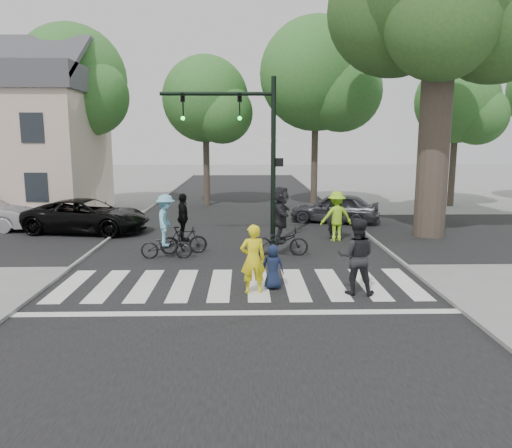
% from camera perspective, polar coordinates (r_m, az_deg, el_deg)
% --- Properties ---
extents(ground, '(120.00, 120.00, 0.00)m').
position_cam_1_polar(ground, '(12.49, -1.98, -8.28)').
color(ground, gray).
rests_on(ground, ground).
extents(road_stem, '(10.00, 70.00, 0.01)m').
position_cam_1_polar(road_stem, '(17.31, -1.82, -3.09)').
color(road_stem, black).
rests_on(road_stem, ground).
extents(road_cross, '(70.00, 10.00, 0.01)m').
position_cam_1_polar(road_cross, '(20.24, -1.76, -1.18)').
color(road_cross, black).
rests_on(road_cross, ground).
extents(curb_left, '(0.10, 70.00, 0.10)m').
position_cam_1_polar(curb_left, '(18.06, -18.07, -2.89)').
color(curb_left, gray).
rests_on(curb_left, ground).
extents(curb_right, '(0.10, 70.00, 0.10)m').
position_cam_1_polar(curb_right, '(17.98, 14.51, -2.77)').
color(curb_right, gray).
rests_on(curb_right, ground).
extents(crosswalk, '(10.00, 3.85, 0.01)m').
position_cam_1_polar(crosswalk, '(13.12, -1.95, -7.34)').
color(crosswalk, silver).
rests_on(crosswalk, ground).
extents(traffic_signal, '(4.45, 0.29, 6.00)m').
position_cam_1_polar(traffic_signal, '(18.07, -0.72, 9.92)').
color(traffic_signal, black).
rests_on(traffic_signal, ground).
extents(bg_tree_1, '(6.09, 5.80, 9.80)m').
position_cam_1_polar(bg_tree_1, '(28.87, -19.90, 14.81)').
color(bg_tree_1, brown).
rests_on(bg_tree_1, ground).
extents(bg_tree_2, '(5.04, 4.80, 8.40)m').
position_cam_1_polar(bg_tree_2, '(28.61, -5.33, 13.64)').
color(bg_tree_2, brown).
rests_on(bg_tree_2, ground).
extents(bg_tree_3, '(6.30, 6.00, 10.20)m').
position_cam_1_polar(bg_tree_3, '(27.62, 7.60, 16.15)').
color(bg_tree_3, brown).
rests_on(bg_tree_3, ground).
extents(bg_tree_4, '(4.83, 4.60, 8.15)m').
position_cam_1_polar(bg_tree_4, '(30.54, 22.50, 12.43)').
color(bg_tree_4, brown).
rests_on(bg_tree_4, ground).
extents(house, '(8.40, 8.10, 8.82)m').
position_cam_1_polar(house, '(28.34, -25.94, 8.73)').
color(house, beige).
rests_on(house, ground).
extents(pedestrian_woman, '(0.70, 0.51, 1.76)m').
position_cam_1_polar(pedestrian_woman, '(12.52, -0.36, -4.03)').
color(pedestrian_woman, yellow).
rests_on(pedestrian_woman, ground).
extents(pedestrian_child, '(0.60, 0.42, 1.17)m').
position_cam_1_polar(pedestrian_child, '(12.94, 1.95, -4.92)').
color(pedestrian_child, '#141E3A').
rests_on(pedestrian_child, ground).
extents(pedestrian_adult, '(1.05, 0.89, 1.93)m').
position_cam_1_polar(pedestrian_adult, '(12.68, 11.41, -3.66)').
color(pedestrian_adult, black).
rests_on(pedestrian_adult, ground).
extents(cyclist_left, '(1.67, 1.09, 2.10)m').
position_cam_1_polar(cyclist_left, '(16.31, -10.24, -0.80)').
color(cyclist_left, black).
rests_on(cyclist_left, ground).
extents(cyclist_mid, '(1.63, 1.01, 2.05)m').
position_cam_1_polar(cyclist_mid, '(16.91, -8.30, -0.60)').
color(cyclist_mid, black).
rests_on(cyclist_mid, ground).
extents(cyclist_right, '(1.87, 1.74, 2.30)m').
position_cam_1_polar(cyclist_right, '(16.51, 2.86, -0.11)').
color(cyclist_right, black).
rests_on(cyclist_right, ground).
extents(car_suv, '(5.36, 3.19, 1.40)m').
position_cam_1_polar(car_suv, '(21.63, -18.71, 0.88)').
color(car_suv, black).
rests_on(car_suv, ground).
extents(car_grey, '(4.34, 2.89, 1.37)m').
position_cam_1_polar(car_grey, '(23.22, 8.96, 1.83)').
color(car_grey, '#323236').
rests_on(car_grey, ground).
extents(bystander_hivis, '(1.34, 0.92, 1.90)m').
position_cam_1_polar(bystander_hivis, '(19.07, 9.15, 0.88)').
color(bystander_hivis, '#95DD21').
rests_on(bystander_hivis, ground).
extents(bystander_dark, '(0.77, 0.61, 1.84)m').
position_cam_1_polar(bystander_dark, '(19.34, 9.01, 0.93)').
color(bystander_dark, black).
rests_on(bystander_dark, ground).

